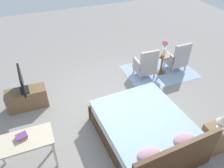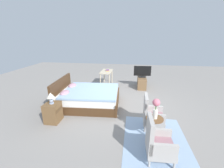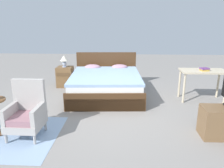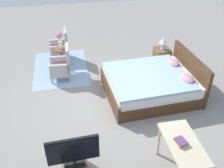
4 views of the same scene
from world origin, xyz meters
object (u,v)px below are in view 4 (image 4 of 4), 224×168
at_px(flower_vase, 60,39).
at_px(nightstand, 161,58).
at_px(armchair_by_window_left, 61,48).
at_px(side_table, 62,56).
at_px(bed, 152,84).
at_px(tv_flatscreen, 73,152).
at_px(armchair_by_window_right, 62,66).
at_px(vanity_desk, 183,148).
at_px(table_lamp, 163,42).
at_px(book_stack, 181,142).

xyz_separation_m(flower_vase, nightstand, (0.47, 2.78, -0.62)).
xyz_separation_m(armchair_by_window_left, side_table, (0.55, 0.01, 0.00)).
relative_size(bed, side_table, 3.55).
height_order(armchair_by_window_left, tv_flatscreen, tv_flatscreen).
bearing_deg(flower_vase, armchair_by_window_right, -0.84).
bearing_deg(vanity_desk, side_table, -155.53).
xyz_separation_m(table_lamp, book_stack, (3.54, -1.01, -0.02)).
distance_m(flower_vase, tv_flatscreen, 3.91).
height_order(side_table, vanity_desk, vanity_desk).
bearing_deg(armchair_by_window_right, book_stack, 27.22).
distance_m(armchair_by_window_left, tv_flatscreen, 4.48).
xyz_separation_m(table_lamp, vanity_desk, (3.54, -0.96, -0.16)).
height_order(armchair_by_window_right, side_table, armchair_by_window_right).
xyz_separation_m(side_table, flower_vase, (0.00, 0.00, 0.52)).
bearing_deg(bed, armchair_by_window_right, -118.63).
distance_m(armchair_by_window_left, book_stack, 4.91).
xyz_separation_m(bed, side_table, (-1.70, -2.10, 0.09)).
height_order(armchair_by_window_right, tv_flatscreen, tv_flatscreen).
xyz_separation_m(side_table, tv_flatscreen, (3.91, 0.09, 0.41)).
relative_size(bed, armchair_by_window_left, 2.38).
height_order(armchair_by_window_left, vanity_desk, armchair_by_window_left).
distance_m(bed, armchair_by_window_right, 2.40).
bearing_deg(bed, nightstand, 150.98).
xyz_separation_m(armchair_by_window_left, nightstand, (1.02, 2.79, -0.09)).
height_order(nightstand, table_lamp, table_lamp).
bearing_deg(nightstand, flower_vase, -99.65).
xyz_separation_m(armchair_by_window_left, vanity_desk, (4.57, 1.84, 0.24)).
relative_size(bed, armchair_by_window_right, 2.38).
xyz_separation_m(armchair_by_window_left, tv_flatscreen, (4.46, 0.10, 0.41)).
distance_m(side_table, tv_flatscreen, 3.93).
bearing_deg(book_stack, vanity_desk, 87.75).
bearing_deg(tv_flatscreen, flower_vase, -178.72).
xyz_separation_m(armchair_by_window_left, armchair_by_window_right, (1.10, 0.00, 0.00)).
distance_m(side_table, book_stack, 4.40).
relative_size(flower_vase, vanity_desk, 0.46).
bearing_deg(book_stack, bed, 171.93).
distance_m(side_table, nightstand, 2.82).
bearing_deg(vanity_desk, book_stack, -92.25).
bearing_deg(vanity_desk, nightstand, 164.92).
bearing_deg(bed, flower_vase, -128.99).
height_order(nightstand, vanity_desk, vanity_desk).
distance_m(bed, book_stack, 2.38).
xyz_separation_m(armchair_by_window_left, book_stack, (4.56, 1.78, 0.39)).
bearing_deg(book_stack, flower_vase, -156.16).
bearing_deg(side_table, book_stack, 23.84).
distance_m(armchair_by_window_right, vanity_desk, 3.93).
bearing_deg(tv_flatscreen, armchair_by_window_right, -178.37).
height_order(side_table, tv_flatscreen, tv_flatscreen).
bearing_deg(table_lamp, armchair_by_window_right, -88.43).
bearing_deg(book_stack, side_table, -156.16).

